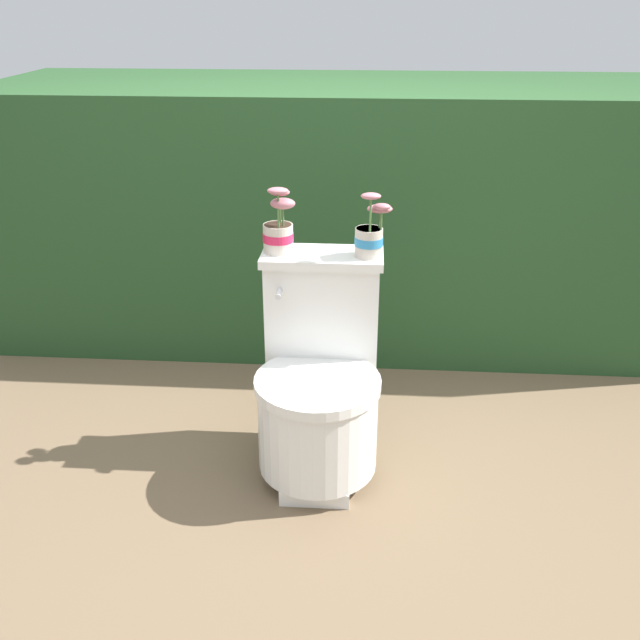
# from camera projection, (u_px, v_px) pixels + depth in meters

# --- Properties ---
(ground_plane) EXTENTS (12.00, 12.00, 0.00)m
(ground_plane) POSITION_uv_depth(u_px,v_px,m) (324.00, 480.00, 2.54)
(ground_plane) COLOR brown
(hedge_backdrop) EXTENTS (3.30, 1.08, 1.20)m
(hedge_backdrop) POSITION_uv_depth(u_px,v_px,m) (343.00, 209.00, 3.54)
(hedge_backdrop) COLOR #234723
(hedge_backdrop) RESTS_ON ground
(toilet) EXTENTS (0.43, 0.55, 0.77)m
(toilet) POSITION_uv_depth(u_px,v_px,m) (319.00, 387.00, 2.50)
(toilet) COLOR white
(toilet) RESTS_ON ground
(potted_plant_left) EXTENTS (0.12, 0.11, 0.23)m
(potted_plant_left) POSITION_uv_depth(u_px,v_px,m) (279.00, 230.00, 2.43)
(potted_plant_left) COLOR beige
(potted_plant_left) RESTS_ON toilet
(potted_plant_midleft) EXTENTS (0.12, 0.11, 0.23)m
(potted_plant_midleft) POSITION_uv_depth(u_px,v_px,m) (370.00, 235.00, 2.39)
(potted_plant_midleft) COLOR beige
(potted_plant_midleft) RESTS_ON toilet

